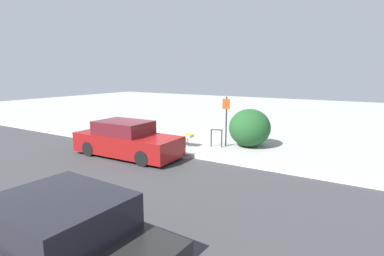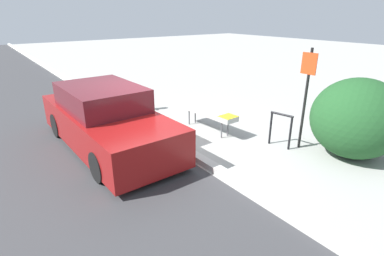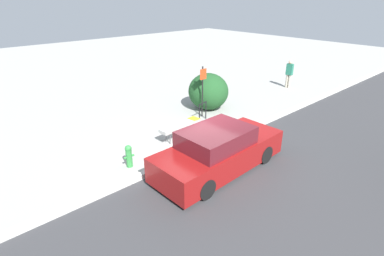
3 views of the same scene
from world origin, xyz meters
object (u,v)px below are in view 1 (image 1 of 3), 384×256
Objects in this scene: bike_rack at (216,136)px; fire_hydrant at (126,133)px; parked_car_across at (59,244)px; sign_post at (226,117)px; parked_car_near at (127,140)px; bench at (175,134)px.

bike_rack is 1.08× the size of fire_hydrant.
parked_car_across reaches higher than bike_rack.
parked_car_near is (-2.75, -3.61, -0.73)m from sign_post.
parked_car_near is at bearing -106.73° from bench.
fire_hydrant is (-2.62, -0.54, -0.10)m from bench.
parked_car_near is at bearing -127.33° from sign_post.
bike_rack is at bearing 15.45° from fire_hydrant.
sign_post is (2.15, 1.04, 0.88)m from bench.
bike_rack is 0.18× the size of parked_car_near.
bike_rack is (1.84, 0.69, -0.01)m from bench.
parked_car_across reaches higher than fire_hydrant.
bench is at bearing -154.22° from sign_post.
parked_car_across is at bearing -80.55° from sign_post.
bike_rack reaches higher than fire_hydrant.
sign_post is 4.59m from parked_car_near.
bike_rack is 9.61m from parked_car_across.
bike_rack is at bearing 51.78° from parked_car_near.
parked_car_across is (3.77, -8.72, 0.17)m from bench.
sign_post is at bearing -78.18° from parked_car_across.
parked_car_near is 7.55m from parked_car_across.
sign_post is (0.31, 0.34, 0.88)m from bike_rack.
sign_post is 9.92m from parked_car_across.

